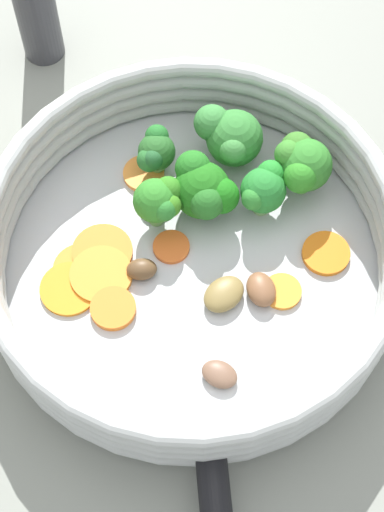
{
  "coord_description": "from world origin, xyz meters",
  "views": [
    {
      "loc": [
        0.04,
        -0.29,
        0.6
      ],
      "look_at": [
        0.0,
        0.0,
        0.03
      ],
      "focal_mm": 60.0,
      "sensor_mm": 36.0,
      "label": 1
    }
  ],
  "objects_px": {
    "carrot_slice_4": "(69,289)",
    "broccoli_floret_3": "(155,152)",
    "mushroom_piece_1": "(220,374)",
    "mushroom_piece_0": "(224,294)",
    "carrot_slice_0": "(144,174)",
    "broccoli_floret_2": "(263,189)",
    "carrot_slice_5": "(102,256)",
    "mushroom_piece_2": "(261,289)",
    "broccoli_floret_4": "(231,137)",
    "mushroom_piece_3": "(142,269)",
    "salt_shaker": "(36,9)",
    "broccoli_floret_5": "(302,164)",
    "carrot_slice_7": "(81,269)",
    "broccoli_floret_0": "(160,201)",
    "broccoli_floret_1": "(205,189)",
    "carrot_slice_3": "(282,292)",
    "carrot_slice_2": "(326,253)",
    "carrot_slice_6": "(113,308)",
    "carrot_slice_1": "(171,247)",
    "skillet": "(192,270)",
    "carrot_slice_8": "(101,275)"
  },
  "relations": [
    {
      "from": "broccoli_floret_1",
      "to": "mushroom_piece_0",
      "type": "relative_size",
      "value": 1.6
    },
    {
      "from": "carrot_slice_4",
      "to": "broccoli_floret_4",
      "type": "relative_size",
      "value": 0.85
    },
    {
      "from": "broccoli_floret_2",
      "to": "broccoli_floret_3",
      "type": "xyz_separation_m",
      "value": [
        -0.09,
        0.02,
        -0.0
      ]
    },
    {
      "from": "carrot_slice_5",
      "to": "broccoli_floret_5",
      "type": "bearing_deg",
      "value": 30.6
    },
    {
      "from": "mushroom_piece_2",
      "to": "salt_shaker",
      "type": "bearing_deg",
      "value": 134.89
    },
    {
      "from": "carrot_slice_8",
      "to": "broccoli_floret_2",
      "type": "bearing_deg",
      "value": 34.4
    },
    {
      "from": "mushroom_piece_0",
      "to": "salt_shaker",
      "type": "distance_m",
      "value": 0.3
    },
    {
      "from": "broccoli_floret_4",
      "to": "mushroom_piece_3",
      "type": "height_order",
      "value": "broccoli_floret_4"
    },
    {
      "from": "carrot_slice_8",
      "to": "mushroom_piece_2",
      "type": "relative_size",
      "value": 1.66
    },
    {
      "from": "skillet",
      "to": "broccoli_floret_5",
      "type": "xyz_separation_m",
      "value": [
        0.07,
        0.08,
        0.04
      ]
    },
    {
      "from": "carrot_slice_7",
      "to": "broccoli_floret_0",
      "type": "height_order",
      "value": "broccoli_floret_0"
    },
    {
      "from": "carrot_slice_0",
      "to": "carrot_slice_7",
      "type": "distance_m",
      "value": 0.1
    },
    {
      "from": "carrot_slice_3",
      "to": "mushroom_piece_1",
      "type": "distance_m",
      "value": 0.08
    },
    {
      "from": "carrot_slice_5",
      "to": "salt_shaker",
      "type": "bearing_deg",
      "value": 114.54
    },
    {
      "from": "carrot_slice_6",
      "to": "broccoli_floret_4",
      "type": "height_order",
      "value": "broccoli_floret_4"
    },
    {
      "from": "mushroom_piece_0",
      "to": "mushroom_piece_3",
      "type": "bearing_deg",
      "value": 170.16
    },
    {
      "from": "carrot_slice_6",
      "to": "mushroom_piece_1",
      "type": "height_order",
      "value": "mushroom_piece_1"
    },
    {
      "from": "carrot_slice_0",
      "to": "broccoli_floret_2",
      "type": "relative_size",
      "value": 0.73
    },
    {
      "from": "mushroom_piece_1",
      "to": "mushroom_piece_0",
      "type": "bearing_deg",
      "value": 94.63
    },
    {
      "from": "carrot_slice_8",
      "to": "carrot_slice_1",
      "type": "bearing_deg",
      "value": 33.14
    },
    {
      "from": "broccoli_floret_2",
      "to": "carrot_slice_7",
      "type": "bearing_deg",
      "value": -150.17
    },
    {
      "from": "carrot_slice_1",
      "to": "carrot_slice_0",
      "type": "bearing_deg",
      "value": 117.4
    },
    {
      "from": "carrot_slice_7",
      "to": "mushroom_piece_2",
      "type": "height_order",
      "value": "mushroom_piece_2"
    },
    {
      "from": "broccoli_floret_3",
      "to": "carrot_slice_5",
      "type": "bearing_deg",
      "value": -109.06
    },
    {
      "from": "skillet",
      "to": "carrot_slice_1",
      "type": "bearing_deg",
      "value": 146.0
    },
    {
      "from": "broccoli_floret_5",
      "to": "mushroom_piece_2",
      "type": "relative_size",
      "value": 1.87
    },
    {
      "from": "carrot_slice_4",
      "to": "broccoli_floret_3",
      "type": "bearing_deg",
      "value": 67.38
    },
    {
      "from": "broccoli_floret_2",
      "to": "mushroom_piece_2",
      "type": "height_order",
      "value": "broccoli_floret_2"
    },
    {
      "from": "broccoli_floret_2",
      "to": "carrot_slice_8",
      "type": "bearing_deg",
      "value": -145.6
    },
    {
      "from": "carrot_slice_7",
      "to": "mushroom_piece_0",
      "type": "relative_size",
      "value": 1.25
    },
    {
      "from": "carrot_slice_6",
      "to": "carrot_slice_0",
      "type": "bearing_deg",
      "value": 88.93
    },
    {
      "from": "broccoli_floret_5",
      "to": "carrot_slice_8",
      "type": "bearing_deg",
      "value": -144.23
    },
    {
      "from": "carrot_slice_3",
      "to": "mushroom_piece_3",
      "type": "bearing_deg",
      "value": 179.66
    },
    {
      "from": "broccoli_floret_2",
      "to": "carrot_slice_3",
      "type": "bearing_deg",
      "value": -71.52
    },
    {
      "from": "carrot_slice_6",
      "to": "carrot_slice_8",
      "type": "xyz_separation_m",
      "value": [
        -0.01,
        0.03,
        -0.0
      ]
    },
    {
      "from": "carrot_slice_7",
      "to": "salt_shaker",
      "type": "relative_size",
      "value": 0.4
    },
    {
      "from": "broccoli_floret_1",
      "to": "salt_shaker",
      "type": "distance_m",
      "value": 0.23
    },
    {
      "from": "carrot_slice_0",
      "to": "mushroom_piece_0",
      "type": "bearing_deg",
      "value": -51.64
    },
    {
      "from": "mushroom_piece_0",
      "to": "mushroom_piece_1",
      "type": "bearing_deg",
      "value": -85.37
    },
    {
      "from": "carrot_slice_1",
      "to": "broccoli_floret_5",
      "type": "distance_m",
      "value": 0.12
    },
    {
      "from": "carrot_slice_5",
      "to": "broccoli_floret_2",
      "type": "xyz_separation_m",
      "value": [
        0.12,
        0.06,
        0.03
      ]
    },
    {
      "from": "carrot_slice_4",
      "to": "broccoli_floret_3",
      "type": "relative_size",
      "value": 1.06
    },
    {
      "from": "carrot_slice_5",
      "to": "mushroom_piece_0",
      "type": "distance_m",
      "value": 0.1
    },
    {
      "from": "carrot_slice_2",
      "to": "carrot_slice_8",
      "type": "relative_size",
      "value": 0.78
    },
    {
      "from": "carrot_slice_2",
      "to": "broccoli_floret_4",
      "type": "distance_m",
      "value": 0.12
    },
    {
      "from": "skillet",
      "to": "carrot_slice_7",
      "type": "height_order",
      "value": "carrot_slice_7"
    },
    {
      "from": "carrot_slice_2",
      "to": "broccoli_floret_1",
      "type": "height_order",
      "value": "broccoli_floret_1"
    },
    {
      "from": "salt_shaker",
      "to": "carrot_slice_6",
      "type": "bearing_deg",
      "value": -65.88
    },
    {
      "from": "broccoli_floret_1",
      "to": "mushroom_piece_3",
      "type": "xyz_separation_m",
      "value": [
        -0.04,
        -0.06,
        -0.02
      ]
    },
    {
      "from": "carrot_slice_4",
      "to": "broccoli_floret_2",
      "type": "bearing_deg",
      "value": 34.29
    }
  ]
}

